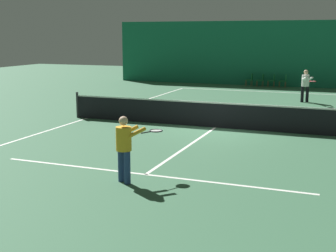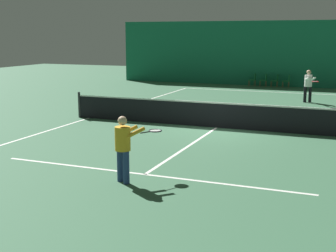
% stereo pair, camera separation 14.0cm
% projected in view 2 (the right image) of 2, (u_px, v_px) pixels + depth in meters
% --- Properties ---
extents(ground_plane, '(60.00, 60.00, 0.00)m').
position_uv_depth(ground_plane, '(217.00, 128.00, 17.43)').
color(ground_plane, '#386647').
extents(backdrop_curtain, '(23.00, 0.12, 4.33)m').
position_uv_depth(backdrop_curtain, '(281.00, 54.00, 30.94)').
color(backdrop_curtain, '#196B4C').
rests_on(backdrop_curtain, ground).
extents(court_line_baseline_far, '(11.00, 0.10, 0.00)m').
position_uv_depth(court_line_baseline_far, '(271.00, 92.00, 28.26)').
color(court_line_baseline_far, white).
rests_on(court_line_baseline_far, ground).
extents(court_line_service_far, '(8.25, 0.10, 0.00)m').
position_uv_depth(court_line_service_far, '(252.00, 104.00, 23.25)').
color(court_line_service_far, white).
rests_on(court_line_service_far, ground).
extents(court_line_service_near, '(8.25, 0.10, 0.00)m').
position_uv_depth(court_line_service_near, '(145.00, 174.00, 11.60)').
color(court_line_service_near, white).
rests_on(court_line_service_near, ground).
extents(court_line_sideline_left, '(0.10, 23.80, 0.00)m').
position_uv_depth(court_line_sideline_left, '(89.00, 118.00, 19.44)').
color(court_line_sideline_left, white).
rests_on(court_line_sideline_left, ground).
extents(court_line_centre, '(0.10, 12.80, 0.00)m').
position_uv_depth(court_line_centre, '(217.00, 128.00, 17.43)').
color(court_line_centre, white).
rests_on(court_line_centre, ground).
extents(tennis_net, '(12.00, 0.10, 1.07)m').
position_uv_depth(tennis_net, '(217.00, 114.00, 17.33)').
color(tennis_net, black).
rests_on(tennis_net, ground).
extents(player_near, '(0.92, 1.32, 1.58)m').
position_uv_depth(player_near, '(124.00, 144.00, 10.83)').
color(player_near, navy).
rests_on(player_near, ground).
extents(player_far, '(0.88, 1.37, 1.66)m').
position_uv_depth(player_far, '(308.00, 84.00, 23.72)').
color(player_far, black).
rests_on(player_far, ground).
extents(courtside_chair_0, '(0.44, 0.44, 0.84)m').
position_uv_depth(courtside_chair_0, '(253.00, 79.00, 31.38)').
color(courtside_chair_0, brown).
rests_on(courtside_chair_0, ground).
extents(courtside_chair_1, '(0.44, 0.44, 0.84)m').
position_uv_depth(courtside_chair_1, '(264.00, 79.00, 31.11)').
color(courtside_chair_1, brown).
rests_on(courtside_chair_1, ground).
extents(courtside_chair_2, '(0.44, 0.44, 0.84)m').
position_uv_depth(courtside_chair_2, '(276.00, 80.00, 30.84)').
color(courtside_chair_2, brown).
rests_on(courtside_chair_2, ground).
extents(courtside_chair_3, '(0.44, 0.44, 0.84)m').
position_uv_depth(courtside_chair_3, '(287.00, 80.00, 30.57)').
color(courtside_chair_3, brown).
rests_on(courtside_chair_3, ground).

